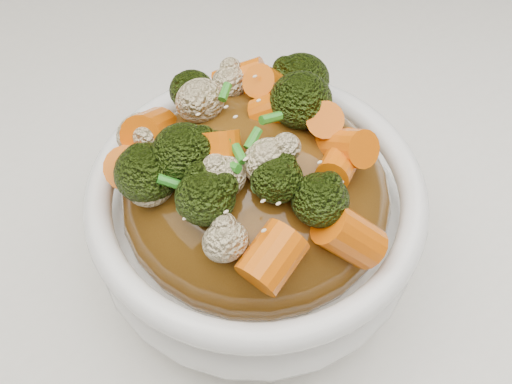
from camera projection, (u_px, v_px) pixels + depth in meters
tablecloth at (240, 282)px, 0.42m from camera, size 1.20×0.80×0.04m
bowl at (256, 221)px, 0.38m from camera, size 0.26×0.26×0.08m
sauce_base at (256, 195)px, 0.35m from camera, size 0.21×0.21×0.09m
carrots at (256, 128)px, 0.31m from camera, size 0.21×0.21×0.05m
broccoli at (256, 129)px, 0.31m from camera, size 0.21×0.21×0.04m
cauliflower at (256, 132)px, 0.31m from camera, size 0.21×0.21×0.03m
scallions at (256, 127)px, 0.31m from camera, size 0.15×0.15×0.02m
sesame_seeds at (256, 127)px, 0.31m from camera, size 0.19×0.19×0.01m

